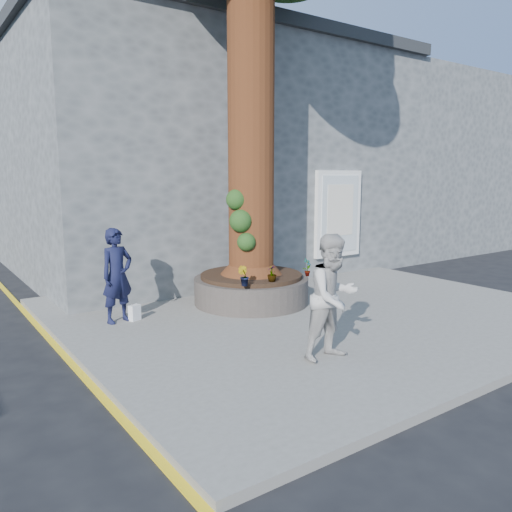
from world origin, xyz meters
TOP-DOWN VIEW (x-y plane):
  - ground at (0.00, 0.00)m, footprint 120.00×120.00m
  - pavement at (1.50, 1.00)m, footprint 9.00×8.00m
  - yellow_line at (-3.05, 1.00)m, footprint 0.10×30.00m
  - stone_shop at (2.50, 7.20)m, footprint 10.30×8.30m
  - neighbour_shop at (10.50, 7.20)m, footprint 6.00×8.00m
  - planter at (0.80, 2.00)m, footprint 2.30×2.30m
  - man at (-1.88, 2.24)m, footprint 0.69×0.54m
  - woman at (-0.04, -1.23)m, footprint 0.87×0.68m
  - shopping_bag at (-1.62, 2.16)m, footprint 0.23×0.19m
  - plant_a at (1.55, 1.15)m, footprint 0.22×0.18m
  - plant_b at (0.04, 1.15)m, footprint 0.27×0.27m
  - plant_c at (0.68, 1.15)m, footprint 0.23×0.23m
  - plant_d at (1.65, 2.64)m, footprint 0.35×0.35m

SIDE VIEW (x-z plane):
  - ground at x=0.00m, z-range 0.00..0.00m
  - yellow_line at x=-3.05m, z-range 0.00..0.01m
  - pavement at x=1.50m, z-range 0.00..0.12m
  - shopping_bag at x=-1.62m, z-range 0.12..0.40m
  - planter at x=0.80m, z-range 0.11..0.71m
  - plant_d at x=1.65m, z-range 0.72..1.01m
  - plant_c at x=0.68m, z-range 0.72..1.03m
  - plant_a at x=1.55m, z-range 0.72..1.08m
  - plant_b at x=0.04m, z-range 0.72..1.08m
  - man at x=-1.88m, z-range 0.12..1.78m
  - woman at x=-0.04m, z-range 0.12..1.89m
  - neighbour_shop at x=10.50m, z-range 0.00..6.00m
  - stone_shop at x=2.50m, z-range 0.01..6.31m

